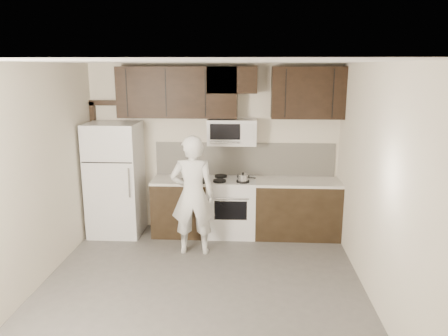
# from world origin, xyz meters

# --- Properties ---
(floor) EXTENTS (4.50, 4.50, 0.00)m
(floor) POSITION_xyz_m (0.00, 0.00, 0.00)
(floor) COLOR #555350
(floor) RESTS_ON ground
(back_wall) EXTENTS (4.00, 0.00, 4.00)m
(back_wall) POSITION_xyz_m (0.00, 2.25, 1.35)
(back_wall) COLOR beige
(back_wall) RESTS_ON ground
(ceiling) EXTENTS (4.50, 4.50, 0.00)m
(ceiling) POSITION_xyz_m (0.00, 0.00, 2.70)
(ceiling) COLOR white
(ceiling) RESTS_ON back_wall
(counter_run) EXTENTS (2.95, 0.64, 0.91)m
(counter_run) POSITION_xyz_m (0.60, 1.94, 0.46)
(counter_run) COLOR black
(counter_run) RESTS_ON floor
(stove) EXTENTS (0.76, 0.66, 0.94)m
(stove) POSITION_xyz_m (0.30, 1.94, 0.46)
(stove) COLOR silver
(stove) RESTS_ON floor
(backsplash) EXTENTS (2.90, 0.02, 0.54)m
(backsplash) POSITION_xyz_m (0.50, 2.24, 1.18)
(backsplash) COLOR beige
(backsplash) RESTS_ON counter_run
(upper_cabinets) EXTENTS (3.48, 0.35, 0.78)m
(upper_cabinets) POSITION_xyz_m (0.21, 2.08, 2.28)
(upper_cabinets) COLOR black
(upper_cabinets) RESTS_ON back_wall
(microwave) EXTENTS (0.76, 0.42, 0.40)m
(microwave) POSITION_xyz_m (0.30, 2.06, 1.65)
(microwave) COLOR silver
(microwave) RESTS_ON upper_cabinets
(refrigerator) EXTENTS (0.80, 0.76, 1.80)m
(refrigerator) POSITION_xyz_m (-1.55, 1.89, 0.90)
(refrigerator) COLOR silver
(refrigerator) RESTS_ON floor
(door_trim) EXTENTS (0.50, 0.08, 2.12)m
(door_trim) POSITION_xyz_m (-1.92, 2.21, 1.25)
(door_trim) COLOR black
(door_trim) RESTS_ON floor
(saucepan) EXTENTS (0.28, 0.16, 0.16)m
(saucepan) POSITION_xyz_m (0.48, 1.79, 0.97)
(saucepan) COLOR silver
(saucepan) RESTS_ON stove
(baking_tray) EXTENTS (0.43, 0.35, 0.02)m
(baking_tray) POSITION_xyz_m (-0.30, 1.78, 0.92)
(baking_tray) COLOR black
(baking_tray) RESTS_ON counter_run
(pizza) EXTENTS (0.30, 0.30, 0.02)m
(pizza) POSITION_xyz_m (-0.30, 1.78, 0.94)
(pizza) COLOR tan
(pizza) RESTS_ON baking_tray
(person) EXTENTS (0.66, 0.45, 1.73)m
(person) POSITION_xyz_m (-0.22, 1.20, 0.87)
(person) COLOR white
(person) RESTS_ON floor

